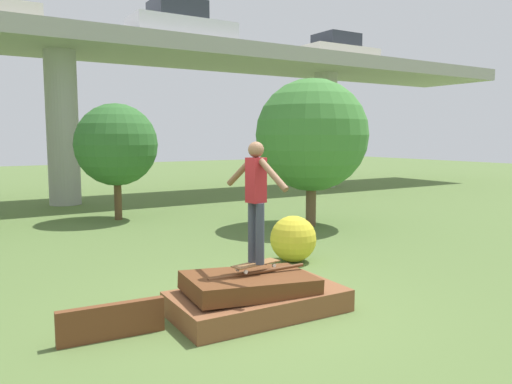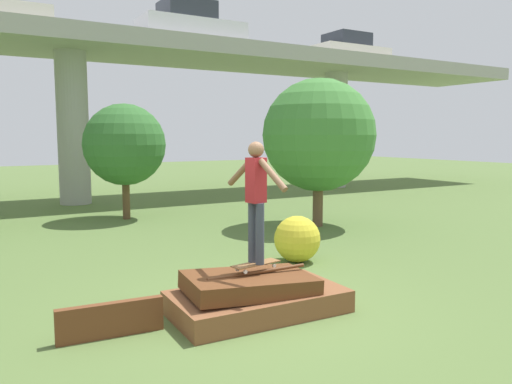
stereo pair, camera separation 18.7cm
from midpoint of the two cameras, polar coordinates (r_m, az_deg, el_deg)
ground_plane at (r=7.22m, az=0.97°, el=-13.59°), size 80.00×80.00×0.00m
scrap_pile at (r=7.12m, az=0.70°, el=-11.81°), size 2.45×1.37×0.60m
scrap_plank_loose at (r=6.56m, az=-15.45°, el=-13.91°), size 1.30×0.21×0.43m
skateboard at (r=7.08m, az=0.77°, el=-8.24°), size 0.77×0.33×0.09m
skater at (r=6.89m, az=0.78°, el=-0.11°), size 0.29×1.23×1.70m
highway_overpass at (r=19.49m, az=-20.22°, el=14.54°), size 44.00×4.66×6.08m
car_on_overpass_left at (r=20.44m, az=-7.21°, el=18.27°), size 4.04×1.75×1.50m
car_on_overpass_mid at (r=25.54m, az=10.76°, el=15.61°), size 3.87×1.81×1.29m
tree_behind_right at (r=15.22m, az=-14.44°, el=5.24°), size 2.40×2.40×3.42m
tree_mid_back at (r=13.69m, az=7.58°, el=6.44°), size 3.05×3.05×4.02m
bush_yellow_flowering at (r=9.87m, az=5.28°, el=-5.37°), size 0.91×0.91×0.91m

